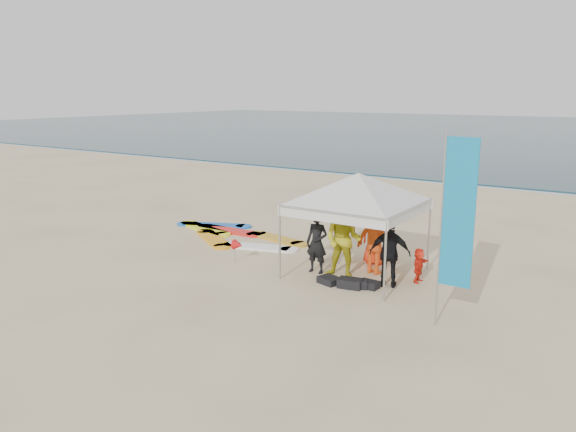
# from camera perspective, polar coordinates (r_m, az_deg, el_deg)

# --- Properties ---
(ground) EXTENTS (120.00, 120.00, 0.00)m
(ground) POSITION_cam_1_polar(r_m,az_deg,el_deg) (13.73, -6.50, -6.80)
(ground) COLOR beige
(ground) RESTS_ON ground
(ocean) EXTENTS (160.00, 84.00, 0.08)m
(ocean) POSITION_cam_1_polar(r_m,az_deg,el_deg) (70.53, 26.83, 7.55)
(ocean) COLOR #0C2633
(ocean) RESTS_ON ground
(shoreline_foam) EXTENTS (160.00, 1.20, 0.01)m
(shoreline_foam) POSITION_cam_1_polar(r_m,az_deg,el_deg) (29.65, 16.68, 3.23)
(shoreline_foam) COLOR silver
(shoreline_foam) RESTS_ON ground
(person_black_a) EXTENTS (0.60, 0.41, 1.57)m
(person_black_a) POSITION_cam_1_polar(r_m,az_deg,el_deg) (14.24, 2.95, -2.72)
(person_black_a) COLOR black
(person_black_a) RESTS_ON ground
(person_yellow) EXTENTS (1.05, 0.88, 1.94)m
(person_yellow) POSITION_cam_1_polar(r_m,az_deg,el_deg) (13.85, 5.63, -2.41)
(person_yellow) COLOR gold
(person_yellow) RESTS_ON ground
(person_orange_a) EXTENTS (1.25, 0.84, 1.80)m
(person_orange_a) POSITION_cam_1_polar(r_m,az_deg,el_deg) (14.30, 8.93, -2.32)
(person_orange_a) COLOR #DD4713
(person_orange_a) RESTS_ON ground
(person_black_b) EXTENTS (1.04, 0.68, 1.64)m
(person_black_b) POSITION_cam_1_polar(r_m,az_deg,el_deg) (13.39, 10.32, -3.75)
(person_black_b) COLOR black
(person_black_b) RESTS_ON ground
(person_orange_b) EXTENTS (0.81, 0.55, 1.60)m
(person_orange_b) POSITION_cam_1_polar(r_m,az_deg,el_deg) (15.08, 8.85, -1.93)
(person_orange_b) COLOR red
(person_orange_b) RESTS_ON ground
(person_seated) EXTENTS (0.27, 0.79, 0.85)m
(person_seated) POSITION_cam_1_polar(r_m,az_deg,el_deg) (13.96, 13.15, -4.89)
(person_seated) COLOR red
(person_seated) RESTS_ON ground
(canopy_tent) EXTENTS (3.92, 3.92, 2.95)m
(canopy_tent) POSITION_cam_1_polar(r_m,az_deg,el_deg) (13.84, 7.15, 4.31)
(canopy_tent) COLOR #A5A5A8
(canopy_tent) RESTS_ON ground
(feather_flag) EXTENTS (0.64, 0.04, 3.83)m
(feather_flag) POSITION_cam_1_polar(r_m,az_deg,el_deg) (10.95, 16.78, 0.05)
(feather_flag) COLOR #A5A5A8
(feather_flag) RESTS_ON ground
(marker_pennant) EXTENTS (0.28, 0.28, 0.64)m
(marker_pennant) POSITION_cam_1_polar(r_m,az_deg,el_deg) (15.13, -5.09, -2.97)
(marker_pennant) COLOR #A5A5A8
(marker_pennant) RESTS_ON ground
(gear_pile) EXTENTS (1.47, 0.66, 0.22)m
(gear_pile) POSITION_cam_1_polar(r_m,az_deg,el_deg) (13.46, 6.30, -6.76)
(gear_pile) COLOR black
(gear_pile) RESTS_ON ground
(surfboard_spread) EXTENTS (5.00, 2.82, 0.07)m
(surfboard_spread) POSITION_cam_1_polar(r_m,az_deg,el_deg) (18.18, -5.83, -1.84)
(surfboard_spread) COLOR orange
(surfboard_spread) RESTS_ON ground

